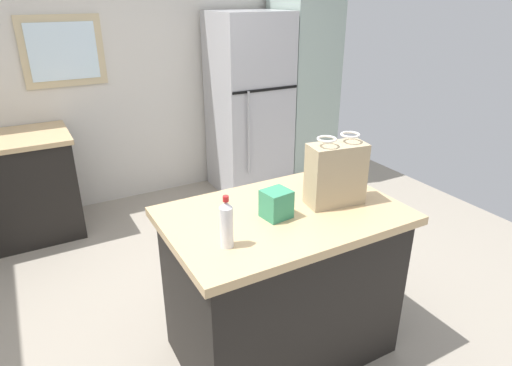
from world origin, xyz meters
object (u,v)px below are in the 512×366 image
refrigerator (249,105)px  small_box (276,204)px  tall_cabinet (302,84)px  shopping_bag (336,174)px  bottle (227,224)px  kitchen_island (282,283)px

refrigerator → small_box: refrigerator is taller
tall_cabinet → shopping_bag: size_ratio=5.52×
refrigerator → small_box: (-1.03, -2.22, 0.08)m
bottle → tall_cabinet: bearing=49.3°
kitchen_island → tall_cabinet: bearing=53.5°
shopping_bag → refrigerator: bearing=73.2°
refrigerator → shopping_bag: bearing=-106.8°
kitchen_island → refrigerator: (0.97, 2.19, 0.44)m
kitchen_island → small_box: small_box is taller
shopping_bag → small_box: size_ratio=2.61×
tall_cabinet → shopping_bag: bearing=-120.7°
shopping_bag → small_box: 0.37m
shopping_bag → bottle: (-0.70, -0.12, -0.06)m
kitchen_island → refrigerator: bearing=66.1°
bottle → small_box: bearing=21.3°
refrigerator → bottle: 2.73m
tall_cabinet → bottle: (-2.03, -2.35, -0.03)m
kitchen_island → bottle: (-0.40, -0.16, 0.56)m
tall_cabinet → shopping_bag: 2.60m
kitchen_island → small_box: size_ratio=8.48×
refrigerator → tall_cabinet: size_ratio=0.86×
kitchen_island → shopping_bag: size_ratio=3.25×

